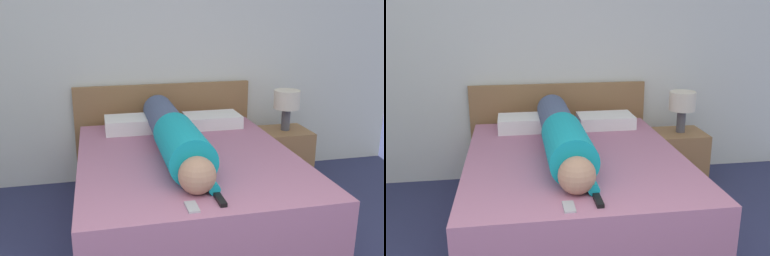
{
  "view_description": "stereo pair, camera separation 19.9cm",
  "coord_description": "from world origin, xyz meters",
  "views": [
    {
      "loc": [
        -0.44,
        -0.64,
        1.67
      ],
      "look_at": [
        0.18,
        2.11,
        0.85
      ],
      "focal_mm": 40.0,
      "sensor_mm": 36.0,
      "label": 1
    },
    {
      "loc": [
        -0.24,
        -0.68,
        1.67
      ],
      "look_at": [
        0.18,
        2.11,
        0.85
      ],
      "focal_mm": 40.0,
      "sensor_mm": 36.0,
      "label": 2
    }
  ],
  "objects": [
    {
      "name": "wall_back",
      "position": [
        0.0,
        3.41,
        1.3
      ],
      "size": [
        5.31,
        0.06,
        2.6
      ],
      "color": "silver",
      "rests_on": "ground_plane"
    },
    {
      "name": "bed",
      "position": [
        0.18,
        2.25,
        0.3
      ],
      "size": [
        1.57,
        1.92,
        0.6
      ],
      "color": "#B2708E",
      "rests_on": "ground_plane"
    },
    {
      "name": "headboard",
      "position": [
        0.18,
        3.34,
        0.47
      ],
      "size": [
        1.69,
        0.04,
        0.94
      ],
      "color": "olive",
      "rests_on": "ground_plane"
    },
    {
      "name": "nightstand",
      "position": [
        1.27,
        2.94,
        0.26
      ],
      "size": [
        0.44,
        0.4,
        0.52
      ],
      "color": "olive",
      "rests_on": "ground_plane"
    },
    {
      "name": "table_lamp",
      "position": [
        1.27,
        2.94,
        0.8
      ],
      "size": [
        0.24,
        0.24,
        0.38
      ],
      "color": "#4C4C51",
      "rests_on": "nightstand"
    },
    {
      "name": "person_lying",
      "position": [
        0.1,
        2.3,
        0.74
      ],
      "size": [
        0.31,
        1.68,
        0.31
      ],
      "color": "tan",
      "rests_on": "bed"
    },
    {
      "name": "pillow_near_headboard",
      "position": [
        -0.13,
        2.97,
        0.66
      ],
      "size": [
        0.52,
        0.32,
        0.12
      ],
      "color": "white",
      "rests_on": "bed"
    },
    {
      "name": "pillow_second",
      "position": [
        0.56,
        2.97,
        0.65
      ],
      "size": [
        0.49,
        0.32,
        0.11
      ],
      "color": "white",
      "rests_on": "bed"
    },
    {
      "name": "tv_remote",
      "position": [
        0.2,
        1.46,
        0.61
      ],
      "size": [
        0.04,
        0.15,
        0.02
      ],
      "color": "black",
      "rests_on": "bed"
    },
    {
      "name": "cell_phone",
      "position": [
        0.03,
        1.42,
        0.6
      ],
      "size": [
        0.06,
        0.13,
        0.01
      ],
      "color": "#B2B7BC",
      "rests_on": "bed"
    }
  ]
}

